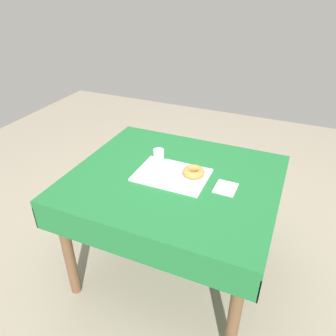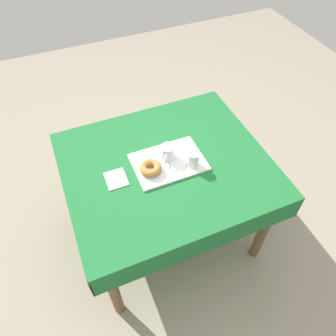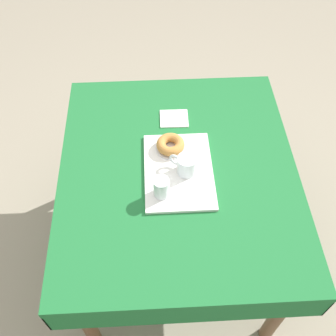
{
  "view_description": "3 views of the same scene",
  "coord_description": "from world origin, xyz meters",
  "px_view_note": "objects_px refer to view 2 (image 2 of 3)",
  "views": [
    {
      "loc": [
        -0.59,
        1.47,
        1.78
      ],
      "look_at": [
        0.04,
        -0.0,
        0.81
      ],
      "focal_mm": 34.59,
      "sensor_mm": 36.0,
      "label": 1
    },
    {
      "loc": [
        -0.47,
        -1.15,
        2.17
      ],
      "look_at": [
        -0.01,
        -0.05,
        0.78
      ],
      "focal_mm": 34.26,
      "sensor_mm": 36.0,
      "label": 2
    },
    {
      "loc": [
        1.04,
        -0.1,
        2.13
      ],
      "look_at": [
        0.02,
        -0.05,
        0.8
      ],
      "focal_mm": 42.39,
      "sensor_mm": 36.0,
      "label": 3
    }
  ],
  "objects_px": {
    "serving_tray": "(168,162)",
    "tea_mug_left": "(168,152)",
    "sugar_donut_left": "(151,168)",
    "donut_plate_left": "(151,170)",
    "dining_table": "(166,174)",
    "water_glass_near": "(193,160)",
    "paper_napkin": "(116,179)"
  },
  "relations": [
    {
      "from": "dining_table",
      "to": "serving_tray",
      "type": "distance_m",
      "value": 0.1
    },
    {
      "from": "dining_table",
      "to": "water_glass_near",
      "type": "xyz_separation_m",
      "value": [
        0.13,
        -0.08,
        0.15
      ]
    },
    {
      "from": "sugar_donut_left",
      "to": "paper_napkin",
      "type": "bearing_deg",
      "value": 172.37
    },
    {
      "from": "serving_tray",
      "to": "paper_napkin",
      "type": "xyz_separation_m",
      "value": [
        -0.32,
        -0.01,
        -0.0
      ]
    },
    {
      "from": "tea_mug_left",
      "to": "water_glass_near",
      "type": "xyz_separation_m",
      "value": [
        0.11,
        -0.11,
        0.0
      ]
    },
    {
      "from": "dining_table",
      "to": "serving_tray",
      "type": "xyz_separation_m",
      "value": [
        0.01,
        0.0,
        0.1
      ]
    },
    {
      "from": "serving_tray",
      "to": "paper_napkin",
      "type": "bearing_deg",
      "value": -179.07
    },
    {
      "from": "dining_table",
      "to": "donut_plate_left",
      "type": "relative_size",
      "value": 8.99
    },
    {
      "from": "paper_napkin",
      "to": "sugar_donut_left",
      "type": "bearing_deg",
      "value": -7.63
    },
    {
      "from": "donut_plate_left",
      "to": "paper_napkin",
      "type": "distance_m",
      "value": 0.2
    },
    {
      "from": "donut_plate_left",
      "to": "paper_napkin",
      "type": "bearing_deg",
      "value": 172.37
    },
    {
      "from": "water_glass_near",
      "to": "sugar_donut_left",
      "type": "relative_size",
      "value": 0.75
    },
    {
      "from": "tea_mug_left",
      "to": "sugar_donut_left",
      "type": "height_order",
      "value": "tea_mug_left"
    },
    {
      "from": "serving_tray",
      "to": "donut_plate_left",
      "type": "height_order",
      "value": "donut_plate_left"
    },
    {
      "from": "water_glass_near",
      "to": "sugar_donut_left",
      "type": "height_order",
      "value": "water_glass_near"
    },
    {
      "from": "serving_tray",
      "to": "tea_mug_left",
      "type": "height_order",
      "value": "tea_mug_left"
    },
    {
      "from": "dining_table",
      "to": "donut_plate_left",
      "type": "distance_m",
      "value": 0.16
    },
    {
      "from": "dining_table",
      "to": "sugar_donut_left",
      "type": "relative_size",
      "value": 9.51
    },
    {
      "from": "dining_table",
      "to": "tea_mug_left",
      "type": "bearing_deg",
      "value": 54.32
    },
    {
      "from": "tea_mug_left",
      "to": "paper_napkin",
      "type": "xyz_separation_m",
      "value": [
        -0.33,
        -0.03,
        -0.05
      ]
    },
    {
      "from": "water_glass_near",
      "to": "paper_napkin",
      "type": "distance_m",
      "value": 0.45
    },
    {
      "from": "donut_plate_left",
      "to": "serving_tray",
      "type": "bearing_deg",
      "value": 14.58
    },
    {
      "from": "water_glass_near",
      "to": "paper_napkin",
      "type": "relative_size",
      "value": 0.7
    },
    {
      "from": "serving_tray",
      "to": "sugar_donut_left",
      "type": "height_order",
      "value": "sugar_donut_left"
    },
    {
      "from": "water_glass_near",
      "to": "dining_table",
      "type": "bearing_deg",
      "value": 149.52
    },
    {
      "from": "tea_mug_left",
      "to": "sugar_donut_left",
      "type": "xyz_separation_m",
      "value": [
        -0.13,
        -0.06,
        -0.01
      ]
    },
    {
      "from": "water_glass_near",
      "to": "donut_plate_left",
      "type": "xyz_separation_m",
      "value": [
        -0.24,
        0.05,
        -0.04
      ]
    },
    {
      "from": "tea_mug_left",
      "to": "donut_plate_left",
      "type": "relative_size",
      "value": 0.87
    },
    {
      "from": "dining_table",
      "to": "water_glass_near",
      "type": "distance_m",
      "value": 0.22
    },
    {
      "from": "dining_table",
      "to": "water_glass_near",
      "type": "bearing_deg",
      "value": -30.48
    },
    {
      "from": "donut_plate_left",
      "to": "sugar_donut_left",
      "type": "relative_size",
      "value": 1.06
    },
    {
      "from": "tea_mug_left",
      "to": "donut_plate_left",
      "type": "height_order",
      "value": "tea_mug_left"
    }
  ]
}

